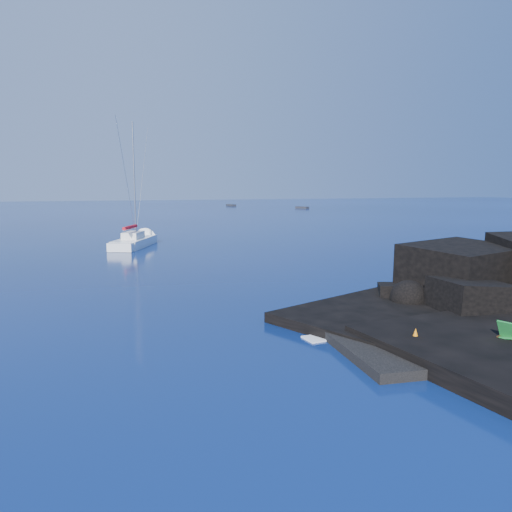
% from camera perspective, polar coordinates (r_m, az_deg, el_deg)
% --- Properties ---
extents(ground, '(400.00, 400.00, 0.00)m').
position_cam_1_polar(ground, '(17.59, 10.34, -11.91)').
color(ground, '#04133B').
rests_on(ground, ground).
extents(beach, '(9.08, 6.86, 0.70)m').
position_cam_1_polar(beach, '(20.47, 20.79, -9.44)').
color(beach, black).
rests_on(beach, ground).
extents(surf_foam, '(10.00, 8.00, 0.06)m').
position_cam_1_polar(surf_foam, '(24.20, 14.81, -6.51)').
color(surf_foam, white).
rests_on(surf_foam, ground).
extents(sailboat, '(6.91, 11.68, 12.24)m').
position_cam_1_polar(sailboat, '(50.93, -13.66, 1.06)').
color(sailboat, white).
rests_on(sailboat, ground).
extents(towel, '(2.32, 1.41, 0.06)m').
position_cam_1_polar(towel, '(19.85, 17.58, -8.69)').
color(towel, white).
rests_on(towel, beach).
extents(sunbather, '(1.79, 0.74, 0.23)m').
position_cam_1_polar(sunbather, '(19.81, 17.60, -8.29)').
color(sunbather, tan).
rests_on(sunbather, towel).
extents(marker_cone, '(0.38, 0.38, 0.56)m').
position_cam_1_polar(marker_cone, '(18.97, 17.76, -8.68)').
color(marker_cone, orange).
rests_on(marker_cone, beach).
extents(distant_boat_a, '(2.12, 4.21, 0.54)m').
position_cam_1_polar(distant_boat_a, '(150.19, -2.87, 5.72)').
color(distant_boat_a, '#25262A').
rests_on(distant_boat_a, ground).
extents(distant_boat_b, '(2.71, 4.09, 0.52)m').
position_cam_1_polar(distant_boat_b, '(134.33, 5.29, 5.43)').
color(distant_boat_b, '#26262B').
rests_on(distant_boat_b, ground).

